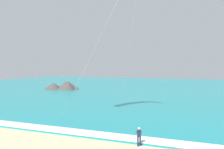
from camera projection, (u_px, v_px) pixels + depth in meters
The scene contains 5 objects.
sea at pixel (210, 89), 75.81m from camera, with size 200.00×120.00×0.20m, color teal.
surf_foam at pixel (192, 145), 21.43m from camera, with size 200.00×2.08×0.04m, color white.
surfboard at pixel (139, 146), 21.86m from camera, with size 0.90×1.47×0.09m.
kitesurfer at pixel (139, 136), 21.85m from camera, with size 0.64×0.64×1.69m.
headland_left at pixel (64, 86), 73.09m from camera, with size 10.51×8.43×2.91m.
Camera 1 is at (1.85, -11.20, 7.03)m, focal length 39.93 mm.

